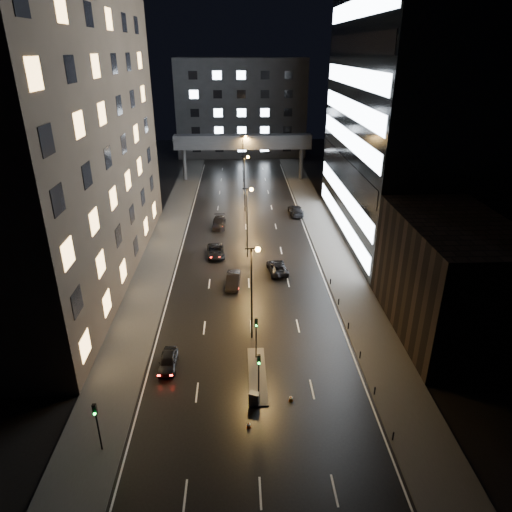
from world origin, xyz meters
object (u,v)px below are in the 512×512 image
object	(u,v)px
car_away_d	(219,223)
car_toward_b	(296,210)
car_away_a	(168,361)
car_away_b	(233,280)
utility_cabinet	(254,398)
car_toward_a	(277,267)
car_away_c	(216,251)

from	to	relation	value
car_away_d	car_toward_b	xyz separation A→B (m)	(13.44, 5.62, 0.06)
car_away_a	car_toward_b	xyz separation A→B (m)	(16.90, 42.18, 0.14)
car_away_a	car_away_b	bearing A→B (deg)	69.41
car_away_a	utility_cabinet	xyz separation A→B (m)	(7.80, -5.28, 0.02)
car_away_b	car_away_d	xyz separation A→B (m)	(-2.46, 20.72, -0.01)
car_away_d	car_toward_a	size ratio (longest dim) A/B	1.05
car_away_b	car_toward_a	world-z (taller)	car_away_b
car_away_c	car_away_a	bearing A→B (deg)	-102.86
car_away_d	utility_cabinet	distance (m)	42.06
car_toward_b	car_toward_a	bearing A→B (deg)	75.62
car_away_d	car_away_a	bearing A→B (deg)	-94.32
car_away_b	car_away_c	xyz separation A→B (m)	(-2.53, 9.10, -0.05)
car_toward_b	utility_cabinet	xyz separation A→B (m)	(-9.10, -47.46, -0.12)
car_away_a	car_away_c	size ratio (longest dim) A/B	0.78
car_toward_b	utility_cabinet	bearing A→B (deg)	77.51
utility_cabinet	car_toward_a	bearing A→B (deg)	99.95
car_away_a	utility_cabinet	distance (m)	9.42
car_away_b	car_toward_a	bearing A→B (deg)	35.18
car_away_c	car_toward_a	bearing A→B (deg)	-38.85
car_away_d	utility_cabinet	world-z (taller)	car_away_d
car_toward_a	car_away_d	bearing A→B (deg)	-71.07
car_away_a	car_toward_b	bearing A→B (deg)	68.09
car_toward_b	car_away_d	bearing A→B (deg)	21.06
car_toward_b	car_away_c	bearing A→B (deg)	50.28
car_away_c	car_toward_a	world-z (taller)	car_away_c
car_away_c	utility_cabinet	world-z (taller)	car_away_c
car_toward_a	car_toward_b	world-z (taller)	car_toward_b
utility_cabinet	car_toward_b	bearing A→B (deg)	98.18
utility_cabinet	car_away_b	bearing A→B (deg)	114.10
car_away_a	car_away_c	world-z (taller)	car_away_c
car_away_c	car_away_d	bearing A→B (deg)	84.54
car_toward_a	utility_cabinet	xyz separation A→B (m)	(-3.94, -24.64, 0.01)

